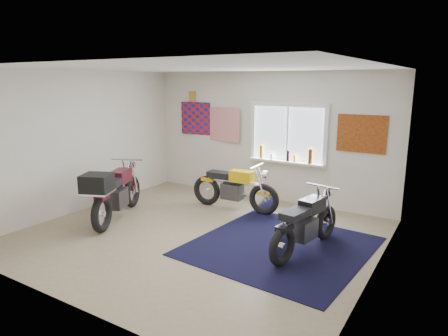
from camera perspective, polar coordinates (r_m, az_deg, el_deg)
The scene contains 10 objects.
ground at distance 6.74m, azimuth -3.64°, elevation -9.52°, with size 5.50×5.50×0.00m, color #9E896B.
room_shell at distance 6.31m, azimuth -3.84°, elevation 4.42°, with size 5.50×5.50×5.50m.
navy_rug at distance 6.35m, azimuth 8.01°, elevation -10.99°, with size 2.50×2.60×0.01m, color black.
window_assembly at distance 8.26m, azimuth 9.10°, elevation 4.29°, with size 1.66×0.17×1.26m.
oil_bottles at distance 8.22m, azimuth 9.36°, elevation 1.83°, with size 1.16×0.09×0.30m.
flag_display at distance 9.38m, azimuth -4.55°, elevation 10.15°, with size 1.60×0.10×1.17m.
triumph_poster at distance 7.81m, azimuth 19.06°, elevation 4.64°, with size 0.90×0.03×0.70m, color #A54C14.
yellow_triumph at distance 7.88m, azimuth 1.43°, elevation -3.00°, with size 1.90×0.57×0.95m.
black_chrome_bike at distance 6.10m, azimuth 11.57°, elevation -8.02°, with size 0.58×1.82×0.94m.
maroon_tourer at distance 7.46m, azimuth -15.47°, elevation -3.40°, with size 1.10×1.97×1.04m.
Camera 1 is at (3.64, -5.08, 2.52)m, focal length 32.00 mm.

